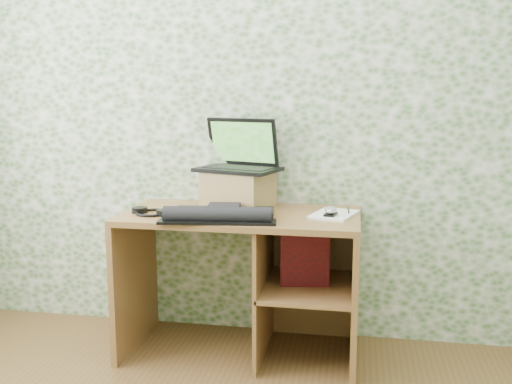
% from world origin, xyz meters
% --- Properties ---
extents(wall_back, '(3.50, 0.00, 3.50)m').
position_xyz_m(wall_back, '(0.00, 1.75, 1.30)').
color(wall_back, silver).
rests_on(wall_back, ground).
extents(desk, '(1.20, 0.60, 0.75)m').
position_xyz_m(desk, '(0.08, 1.47, 0.48)').
color(desk, brown).
rests_on(desk, floor).
extents(riser, '(0.39, 0.35, 0.19)m').
position_xyz_m(riser, '(-0.04, 1.58, 0.85)').
color(riser, '#A07B48').
rests_on(riser, desk).
extents(laptop, '(0.48, 0.40, 0.27)m').
position_xyz_m(laptop, '(-0.04, 1.63, 1.01)').
color(laptop, black).
rests_on(laptop, riser).
extents(keyboard, '(0.56, 0.34, 0.08)m').
position_xyz_m(keyboard, '(-0.06, 1.28, 0.78)').
color(keyboard, black).
rests_on(keyboard, desk).
extents(headphones, '(0.23, 0.20, 0.03)m').
position_xyz_m(headphones, '(-0.44, 1.34, 0.76)').
color(headphones, black).
rests_on(headphones, desk).
extents(notepad, '(0.26, 0.31, 0.01)m').
position_xyz_m(notepad, '(0.47, 1.46, 0.76)').
color(notepad, white).
rests_on(notepad, desk).
extents(mouse, '(0.08, 0.11, 0.03)m').
position_xyz_m(mouse, '(0.46, 1.41, 0.78)').
color(mouse, silver).
rests_on(mouse, notepad).
extents(pen, '(0.01, 0.12, 0.01)m').
position_xyz_m(pen, '(0.54, 1.53, 0.77)').
color(pen, black).
rests_on(pen, notepad).
extents(red_box, '(0.25, 0.11, 0.29)m').
position_xyz_m(red_box, '(0.33, 1.44, 0.54)').
color(red_box, maroon).
rests_on(red_box, desk).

